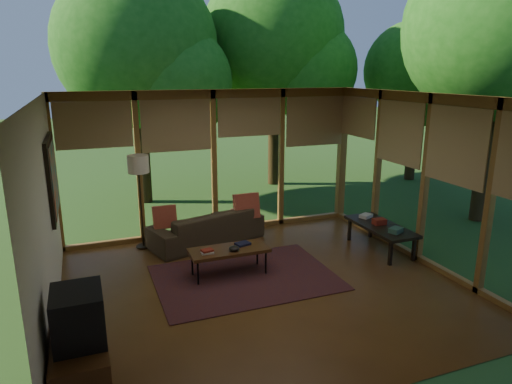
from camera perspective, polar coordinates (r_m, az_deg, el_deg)
name	(u,v)px	position (r m, az deg, el deg)	size (l,w,h in m)	color
floor	(264,286)	(6.75, 0.99, -11.70)	(5.50, 5.50, 0.00)	brown
ceiling	(265,96)	(6.04, 1.11, 11.86)	(5.50, 5.50, 0.00)	silver
wall_left	(45,219)	(5.85, -24.82, -3.12)	(0.04, 5.00, 2.70)	silver
wall_front	(371,268)	(4.18, 14.19, -9.14)	(5.50, 0.04, 2.70)	silver
window_wall_back	(214,163)	(8.56, -5.27, 3.59)	(5.50, 0.12, 2.70)	olive
window_wall_right	(425,180)	(7.70, 20.39, 1.42)	(0.12, 5.00, 2.70)	olive
exterior_lawn	(385,157)	(17.30, 15.82, 4.26)	(40.00, 40.00, 0.00)	#284F1D
tree_nw	(137,47)	(10.87, -14.71, 17.14)	(3.59, 3.59, 5.33)	#322512
tree_ne	(273,37)	(12.39, 2.15, 18.81)	(3.64, 3.64, 5.70)	#322512
tree_se	(497,29)	(10.16, 27.87, 17.60)	(3.49, 3.49, 5.54)	#322512
tree_far	(413,71)	(13.46, 19.02, 14.09)	(2.63, 2.63, 4.34)	#322512
rug	(245,277)	(7.00, -1.34, -10.62)	(2.65, 1.88, 0.01)	maroon
sofa	(207,227)	(8.30, -6.19, -4.34)	(2.05, 0.80, 0.60)	#3D301E
pillow_left	(165,218)	(8.02, -11.34, -3.14)	(0.39, 0.13, 0.39)	maroon
pillow_right	(247,207)	(8.37, -1.19, -1.84)	(0.46, 0.15, 0.46)	maroon
ct_book_lower	(207,252)	(6.80, -6.11, -7.50)	(0.18, 0.14, 0.03)	beige
ct_book_upper	(207,250)	(6.79, -6.12, -7.26)	(0.16, 0.12, 0.03)	maroon
ct_book_side	(243,244)	(7.08, -1.67, -6.48)	(0.22, 0.16, 0.03)	black
ct_bowl	(234,248)	(6.85, -2.75, -7.05)	(0.16, 0.16, 0.07)	black
media_cabinet	(82,369)	(4.90, -20.94, -19.93)	(0.50, 1.00, 0.60)	#4F2C15
television	(78,316)	(4.62, -21.33, -14.26)	(0.45, 0.55, 0.50)	black
console_book_a	(396,230)	(7.83, 17.08, -4.59)	(0.22, 0.16, 0.08)	#315546
console_book_b	(379,222)	(8.17, 15.16, -3.59)	(0.21, 0.15, 0.10)	maroon
console_book_c	(366,216)	(8.48, 13.57, -2.92)	(0.22, 0.16, 0.06)	beige
floor_lamp	(139,169)	(7.97, -14.47, 2.74)	(0.36, 0.36, 1.65)	black
coffee_table	(229,251)	(6.95, -3.40, -7.35)	(1.20, 0.50, 0.43)	#4F2C15
side_console	(381,228)	(8.16, 15.32, -4.31)	(0.60, 1.40, 0.46)	black
wall_painting	(52,177)	(7.15, -24.11, 1.72)	(0.06, 1.35, 1.15)	black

